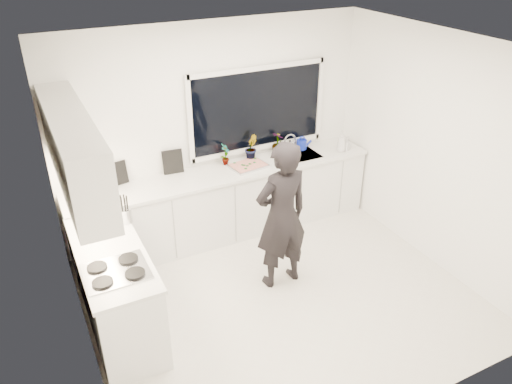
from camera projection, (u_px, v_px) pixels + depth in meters
floor at (280, 297)px, 5.54m from camera, size 4.00×3.50×0.02m
wall_back at (214, 130)px, 6.27m from camera, size 4.00×0.02×2.70m
wall_left at (70, 241)px, 4.10m from camera, size 0.02×3.50×2.70m
wall_right at (436, 152)px, 5.69m from camera, size 0.02×3.50×2.70m
ceiling at (287, 49)px, 4.24m from camera, size 4.00×3.50×0.02m
window at (258, 109)px, 6.39m from camera, size 1.80×0.02×1.00m
base_cabinets_back at (226, 204)px, 6.46m from camera, size 3.92×0.58×0.88m
base_cabinets_left at (117, 291)px, 4.94m from camera, size 0.58×1.60×0.88m
countertop_back at (225, 173)px, 6.24m from camera, size 3.94×0.62×0.04m
countertop_left at (110, 253)px, 4.72m from camera, size 0.62×1.60×0.04m
upper_cabinets at (73, 150)px, 4.50m from camera, size 0.34×2.10×0.70m
sink at (297, 159)px, 6.67m from camera, size 0.58×0.42×0.14m
faucet at (290, 142)px, 6.76m from camera, size 0.03×0.03×0.22m
stovetop at (116, 271)px, 4.42m from camera, size 0.56×0.48×0.03m
person at (282, 216)px, 5.38m from camera, size 0.65×0.44×1.74m
pizza_tray at (248, 166)px, 6.33m from camera, size 0.50×0.40×0.03m
pizza at (248, 165)px, 6.32m from camera, size 0.45×0.35×0.01m
watering_can at (302, 144)px, 6.81m from camera, size 0.17×0.17×0.13m
paper_towel_roll at (106, 182)px, 5.68m from camera, size 0.13×0.13×0.26m
knife_block at (90, 185)px, 5.66m from camera, size 0.14×0.11×0.22m
utensil_crock at (126, 215)px, 5.13m from camera, size 0.17×0.17×0.16m
picture_frame_large at (118, 173)px, 5.86m from camera, size 0.22×0.06×0.28m
picture_frame_small at (173, 162)px, 6.12m from camera, size 0.25×0.05×0.30m
herb_plants at (257, 147)px, 6.49m from camera, size 0.97×0.24×0.33m
soap_bottles at (343, 142)px, 6.71m from camera, size 0.22×0.16×0.30m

